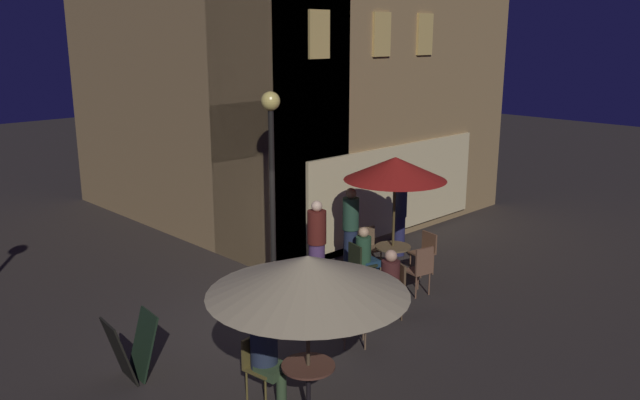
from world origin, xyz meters
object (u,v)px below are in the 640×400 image
patron_seated_0 (366,254)px  patron_seated_1 (267,353)px  cafe_table_0 (393,256)px  cafe_table_1 (308,381)px  patio_umbrella_1 (308,275)px  street_lamp_near_corner (272,154)px  cafe_table_2 (351,297)px  patio_umbrella_0 (395,169)px  cafe_chair_1 (421,267)px  cafe_chair_4 (259,361)px  patron_seated_2 (388,281)px  cafe_chair_0 (359,261)px  cafe_chair_5 (355,313)px  patron_standing_5 (399,218)px  cafe_chair_6 (395,285)px  patron_standing_4 (317,246)px  menu_sandwich_board (131,348)px  cafe_chair_3 (369,244)px  patron_standing_3 (351,232)px

patron_seated_0 → patron_seated_1: 4.36m
cafe_table_0 → cafe_table_1: size_ratio=0.97×
patio_umbrella_1 → street_lamp_near_corner: bearing=56.3°
cafe_table_2 → patio_umbrella_0: size_ratio=0.29×
cafe_table_0 → cafe_chair_1: size_ratio=0.77×
cafe_chair_4 → patron_seated_0: patron_seated_0 is taller
cafe_chair_4 → patron_seated_2: patron_seated_2 is taller
cafe_chair_0 → cafe_chair_5: size_ratio=0.96×
patio_umbrella_0 → patron_standing_5: bearing=34.7°
cafe_table_1 → patron_standing_5: size_ratio=0.45×
cafe_table_1 → cafe_chair_1: cafe_chair_1 is taller
cafe_table_0 → cafe_chair_6: size_ratio=0.74×
cafe_table_2 → cafe_chair_1: (1.88, -0.05, 0.07)m
patron_seated_2 → patron_standing_4: size_ratio=0.70×
street_lamp_near_corner → cafe_chair_4: 3.97m
cafe_table_1 → patron_standing_4: (3.08, 3.04, 0.36)m
street_lamp_near_corner → patron_standing_4: size_ratio=2.15×
menu_sandwich_board → cafe_chair_1: 5.55m
cafe_chair_3 → cafe_chair_4: (-4.86, -2.34, 0.01)m
cafe_table_0 → cafe_chair_1: bearing=-102.5°
patron_seated_0 → patron_standing_4: bearing=160.1°
menu_sandwich_board → patron_seated_1: 2.08m
cafe_table_0 → cafe_table_2: cafe_table_0 is taller
cafe_table_2 → cafe_chair_0: 1.63m
cafe_table_0 → cafe_chair_4: (-4.63, -1.49, 0.01)m
patio_umbrella_0 → cafe_chair_0: size_ratio=2.75×
cafe_chair_1 → cafe_table_1: bearing=121.5°
cafe_table_0 → patron_seated_2: patron_seated_2 is taller
street_lamp_near_corner → patio_umbrella_1: bearing=-123.7°
cafe_table_0 → cafe_chair_4: cafe_chair_4 is taller
cafe_table_0 → patron_seated_0: (-0.63, 0.16, 0.16)m
patron_seated_0 → cafe_chair_1: bearing=-51.7°
cafe_chair_1 → patron_standing_4: (-1.25, 1.54, 0.33)m
cafe_chair_0 → cafe_chair_5: 2.46m
cafe_chair_1 → cafe_chair_6: size_ratio=0.97×
menu_sandwich_board → cafe_chair_6: bearing=-11.0°
street_lamp_near_corner → patio_umbrella_1: size_ratio=1.54×
cafe_table_0 → cafe_table_2: (-2.07, -0.79, -0.03)m
patron_seated_1 → patron_standing_4: (3.18, 2.33, 0.20)m
patio_umbrella_0 → cafe_chair_6: bearing=-139.3°
patio_umbrella_0 → patio_umbrella_1: 5.09m
street_lamp_near_corner → patron_seated_2: street_lamp_near_corner is taller
cafe_table_1 → patron_seated_1: bearing=97.9°
menu_sandwich_board → cafe_chair_6: size_ratio=0.95×
cafe_chair_6 → patron_seated_2: size_ratio=0.80×
cafe_chair_1 → patron_standing_3: patron_standing_3 is taller
cafe_table_2 → patron_standing_4: 1.67m
patio_umbrella_1 → patron_standing_3: patio_umbrella_1 is taller
cafe_table_2 → patron_seated_1: bearing=-161.9°
patron_standing_4 → street_lamp_near_corner: bearing=-9.5°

